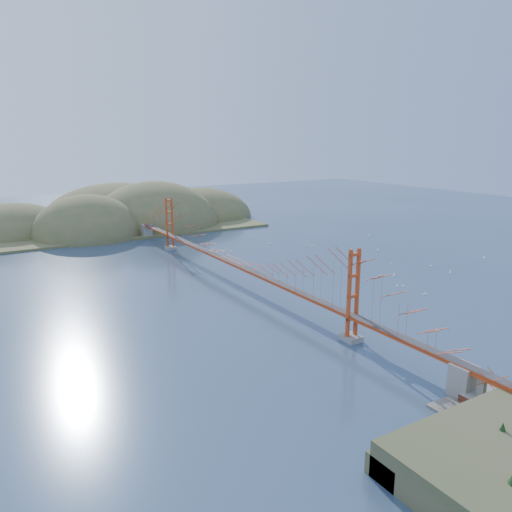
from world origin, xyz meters
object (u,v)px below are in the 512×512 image
fort (481,397)px  sailboat_0 (397,285)px  sailboat_2 (403,286)px  bridge (234,242)px  sailboat_1 (307,245)px

fort → sailboat_0: bearing=55.0°
fort → sailboat_0: fort is taller
sailboat_0 → sailboat_2: (0.77, -0.55, -0.00)m
fort → bridge: bearing=90.5°
sailboat_1 → sailboat_0: bearing=-100.7°
sailboat_2 → sailboat_1: 35.22m
bridge → sailboat_1: bridge is taller
bridge → fort: bridge is taller
bridge → sailboat_2: size_ratio=156.71×
bridge → sailboat_2: (23.06, -17.24, -6.87)m
sailboat_2 → sailboat_1: (5.71, 34.76, 0.01)m
sailboat_0 → bridge: bearing=143.2°
bridge → sailboat_2: 29.60m
fort → sailboat_2: size_ratio=6.14×
sailboat_2 → bridge: bearing=143.2°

